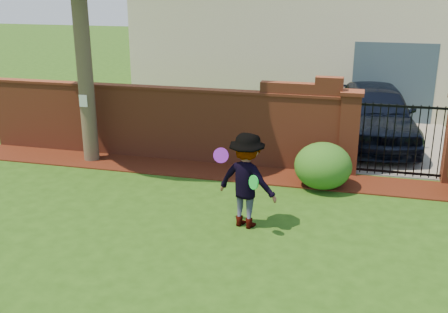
% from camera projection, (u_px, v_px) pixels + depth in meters
% --- Properties ---
extents(ground, '(80.00, 80.00, 0.01)m').
position_uv_depth(ground, '(191.00, 241.00, 8.90)').
color(ground, '#224812').
rests_on(ground, ground).
extents(mulch_bed, '(11.10, 1.08, 0.03)m').
position_uv_depth(mulch_bed, '(196.00, 170.00, 12.18)').
color(mulch_bed, '#37130A').
rests_on(mulch_bed, ground).
extents(brick_wall, '(8.70, 0.31, 2.16)m').
position_uv_depth(brick_wall, '(161.00, 121.00, 12.76)').
color(brick_wall, brown).
rests_on(brick_wall, ground).
extents(pillar_left, '(0.50, 0.50, 1.88)m').
position_uv_depth(pillar_left, '(349.00, 132.00, 11.70)').
color(pillar_left, brown).
rests_on(pillar_left, ground).
extents(iron_gate, '(1.78, 0.03, 1.60)m').
position_uv_depth(iron_gate, '(401.00, 140.00, 11.47)').
color(iron_gate, black).
rests_on(iron_gate, ground).
extents(driveway, '(3.20, 8.00, 0.01)m').
position_uv_depth(driveway, '(390.00, 130.00, 15.42)').
color(driveway, gray).
rests_on(driveway, ground).
extents(house, '(12.40, 6.40, 6.30)m').
position_uv_depth(house, '(321.00, 9.00, 18.68)').
color(house, beige).
rests_on(house, ground).
extents(car, '(2.52, 4.90, 1.60)m').
position_uv_depth(car, '(376.00, 116.00, 13.76)').
color(car, black).
rests_on(car, ground).
extents(paper_notice, '(0.20, 0.01, 0.28)m').
position_uv_depth(paper_notice, '(83.00, 101.00, 12.23)').
color(paper_notice, white).
rests_on(paper_notice, tree).
extents(shrub_left, '(1.19, 1.19, 0.97)m').
position_uv_depth(shrub_left, '(323.00, 166.00, 11.01)').
color(shrub_left, '#195319').
rests_on(shrub_left, ground).
extents(man, '(1.23, 0.91, 1.70)m').
position_uv_depth(man, '(246.00, 181.00, 9.16)').
color(man, gray).
rests_on(man, ground).
extents(frisbee_purple, '(0.27, 0.10, 0.26)m').
position_uv_depth(frisbee_purple, '(221.00, 155.00, 9.00)').
color(frisbee_purple, purple).
rests_on(frisbee_purple, man).
extents(frisbee_green, '(0.22, 0.20, 0.24)m').
position_uv_depth(frisbee_green, '(254.00, 182.00, 8.74)').
color(frisbee_green, green).
rests_on(frisbee_green, man).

